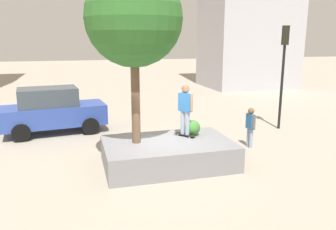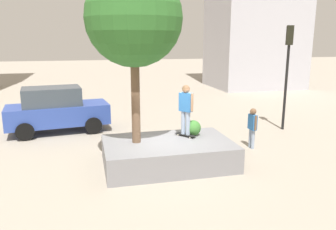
# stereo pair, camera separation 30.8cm
# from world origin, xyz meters

# --- Properties ---
(ground_plane) EXTENTS (120.00, 120.00, 0.00)m
(ground_plane) POSITION_xyz_m (0.00, 0.00, 0.00)
(ground_plane) COLOR #9E9384
(planter_ledge) EXTENTS (4.22, 2.73, 0.82)m
(planter_ledge) POSITION_xyz_m (0.06, -0.16, 0.41)
(planter_ledge) COLOR gray
(planter_ledge) RESTS_ON ground
(plaza_tree) EXTENTS (2.99, 2.99, 5.43)m
(plaza_tree) POSITION_xyz_m (-0.97, 0.02, 4.74)
(plaza_tree) COLOR brown
(plaza_tree) RESTS_ON planter_ledge
(boxwood_shrub) EXTENTS (0.54, 0.54, 0.54)m
(boxwood_shrub) POSITION_xyz_m (1.09, 0.34, 1.09)
(boxwood_shrub) COLOR #3D7A33
(boxwood_shrub) RESTS_ON planter_ledge
(skateboard) EXTENTS (0.64, 0.77, 0.07)m
(skateboard) POSITION_xyz_m (0.79, 0.28, 0.88)
(skateboard) COLOR black
(skateboard) RESTS_ON planter_ledge
(skateboarder) EXTENTS (0.44, 0.48, 1.73)m
(skateboarder) POSITION_xyz_m (0.79, 0.28, 1.89)
(skateboarder) COLOR #8C9EB7
(skateboarder) RESTS_ON skateboard
(sedan_parked) EXTENTS (4.62, 2.52, 2.05)m
(sedan_parked) POSITION_xyz_m (-3.85, 5.07, 1.04)
(sedan_parked) COLOR #2D479E
(sedan_parked) RESTS_ON ground
(traffic_light_corner) EXTENTS (0.35, 0.37, 4.73)m
(traffic_light_corner) POSITION_xyz_m (6.39, 3.01, 3.22)
(traffic_light_corner) COLOR black
(traffic_light_corner) RESTS_ON ground
(passerby_with_bag) EXTENTS (0.24, 0.53, 1.57)m
(passerby_with_bag) POSITION_xyz_m (3.64, 0.83, 0.91)
(passerby_with_bag) COLOR #8C9EB7
(passerby_with_bag) RESTS_ON ground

